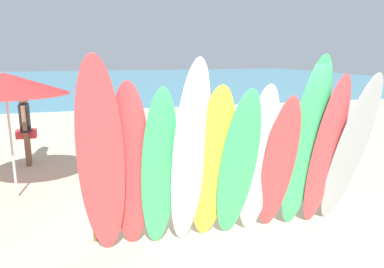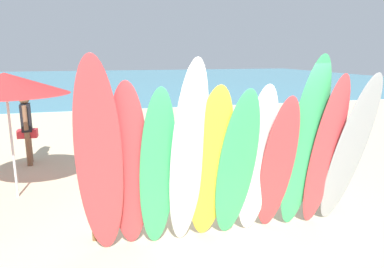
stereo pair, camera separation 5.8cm
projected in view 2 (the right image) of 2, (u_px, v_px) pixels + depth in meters
The scene contains 17 objects.
ground at pixel (131, 104), 18.83m from camera, with size 60.00×60.00×0.00m, color beige.
ocean_water at pixel (113, 80), 36.12m from camera, with size 60.00×40.00×0.02m, color teal.
surfboard_rack at pixel (220, 195), 5.53m from camera, with size 3.90×0.07×0.59m.
surfboard_red_0 at pixel (99, 164), 4.33m from camera, with size 0.56×0.08×2.72m, color #D13D42.
surfboard_red_1 at pixel (129, 170), 4.57m from camera, with size 0.51×0.08×2.39m, color #D13D42.
surfboard_green_2 at pixel (158, 172), 4.62m from camera, with size 0.47×0.08×2.31m, color #38B266.
surfboard_white_3 at pixel (188, 159), 4.61m from camera, with size 0.47×0.08×2.67m, color white.
surfboard_yellow_4 at pixel (211, 167), 4.79m from camera, with size 0.57×0.06×2.35m, color yellow.
surfboard_green_5 at pixel (237, 167), 4.87m from camera, with size 0.55×0.07×2.29m, color #38B266.
surfboard_white_6 at pixel (257, 163), 5.03m from camera, with size 0.53×0.08×2.29m, color white.
surfboard_red_7 at pixel (277, 167), 5.08m from camera, with size 0.49×0.06×2.20m, color #D13D42.
surfboard_green_8 at pixel (304, 147), 5.13m from camera, with size 0.57×0.08×2.68m, color #38B266.
surfboard_red_9 at pixel (325, 154), 5.21m from camera, with size 0.47×0.07×2.44m, color #D13D42.
surfboard_grey_10 at pixel (349, 153), 5.28m from camera, with size 0.58×0.06×2.49m, color #999EA3.
beachgoer_by_water at pixel (131, 133), 8.03m from camera, with size 0.39×0.56×1.52m.
beachgoer_strolling at pixel (27, 124), 8.52m from camera, with size 0.44×0.64×1.69m.
beach_umbrella at pixel (5, 84), 6.26m from camera, with size 2.16×2.16×2.30m.
Camera 2 is at (-1.76, -4.90, 2.63)m, focal length 33.60 mm.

